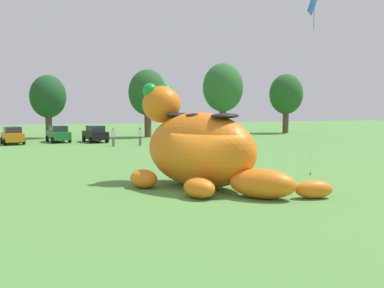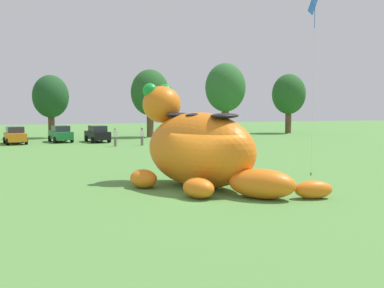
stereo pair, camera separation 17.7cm
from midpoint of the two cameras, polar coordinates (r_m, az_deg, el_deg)
ground_plane at (r=18.27m, az=1.97°, el=-6.55°), size 160.00×160.00×0.00m
giant_inflatable_creature at (r=19.42m, az=1.26°, el=-0.64°), size 7.53×8.13×4.79m
car_orange at (r=45.93m, az=-22.30°, el=1.08°), size 2.48×4.34×1.72m
car_green at (r=46.84m, az=-16.92°, el=1.30°), size 2.52×4.35×1.72m
car_black at (r=45.91m, az=-12.32°, el=1.33°), size 2.45×4.33×1.72m
tree_mid_left at (r=53.41m, az=-18.13°, el=5.95°), size 4.17×4.17×7.39m
tree_centre_left at (r=52.54m, az=-5.50°, el=6.74°), size 4.60×4.60×8.17m
tree_centre at (r=56.83m, az=4.54°, el=7.40°), size 5.28×5.28×9.37m
tree_centre_right at (r=61.91m, az=12.78°, el=6.41°), size 4.65×4.65×8.25m
spectator_near_inflatable at (r=31.62m, az=0.86°, el=-0.14°), size 0.38×0.26×1.71m
spectator_mid_field at (r=40.54m, az=-10.01°, el=0.90°), size 0.38×0.26×1.71m
spectator_by_cars at (r=41.09m, az=-6.51°, el=0.99°), size 0.38×0.26×1.71m
tethered_flying_kite at (r=24.21m, az=16.20°, el=17.63°), size 1.13×1.13×9.93m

